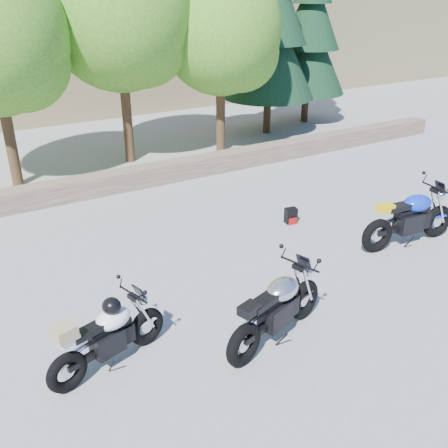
{
  "coord_description": "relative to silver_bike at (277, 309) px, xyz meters",
  "views": [
    {
      "loc": [
        -4.06,
        -6.26,
        4.78
      ],
      "look_at": [
        0.2,
        1.0,
        0.75
      ],
      "focal_mm": 40.0,
      "sensor_mm": 36.0,
      "label": 1
    }
  ],
  "objects": [
    {
      "name": "ground",
      "position": [
        0.35,
        1.47,
        -0.52
      ],
      "size": [
        90.0,
        90.0,
        0.0
      ],
      "primitive_type": "plane",
      "color": "gray",
      "rests_on": "ground"
    },
    {
      "name": "stone_wall",
      "position": [
        0.35,
        6.97,
        -0.27
      ],
      "size": [
        22.0,
        0.55,
        0.5
      ],
      "primitive_type": "cube",
      "color": "brown",
      "rests_on": "ground"
    },
    {
      "name": "tree_decid_mid",
      "position": [
        1.26,
        9.0,
        3.52
      ],
      "size": [
        4.08,
        4.08,
        6.24
      ],
      "color": "#382314",
      "rests_on": "ground"
    },
    {
      "name": "tree_decid_right",
      "position": [
        4.06,
        8.4,
        2.98
      ],
      "size": [
        3.54,
        3.54,
        5.41
      ],
      "color": "#382314",
      "rests_on": "ground"
    },
    {
      "name": "conifer_near",
      "position": [
        6.55,
        9.67,
        3.16
      ],
      "size": [
        3.17,
        3.17,
        7.06
      ],
      "color": "#382314",
      "rests_on": "ground"
    },
    {
      "name": "conifer_far",
      "position": [
        8.75,
        10.27,
        2.75
      ],
      "size": [
        2.82,
        2.82,
        6.27
      ],
      "color": "#382314",
      "rests_on": "ground"
    },
    {
      "name": "silver_bike",
      "position": [
        0.0,
        0.0,
        0.0
      ],
      "size": [
        2.08,
        0.88,
        1.07
      ],
      "rotation": [
        0.0,
        0.0,
        0.3
      ],
      "color": "black",
      "rests_on": "ground"
    },
    {
      "name": "white_bike",
      "position": [
        -2.33,
        0.69,
        -0.01
      ],
      "size": [
        1.85,
        0.76,
        1.05
      ],
      "rotation": [
        0.0,
        0.0,
        0.29
      ],
      "color": "black",
      "rests_on": "ground"
    },
    {
      "name": "blue_bike",
      "position": [
        4.1,
        1.13,
        0.04
      ],
      "size": [
        2.29,
        0.73,
        1.15
      ],
      "rotation": [
        0.0,
        0.0,
        -0.1
      ],
      "color": "black",
      "rests_on": "ground"
    },
    {
      "name": "backpack",
      "position": [
        2.66,
        3.13,
        -0.35
      ],
      "size": [
        0.28,
        0.25,
        0.34
      ],
      "rotation": [
        0.0,
        0.0,
        -0.15
      ],
      "color": "black",
      "rests_on": "ground"
    }
  ]
}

